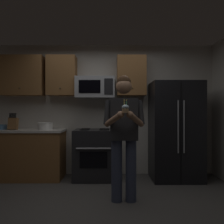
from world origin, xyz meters
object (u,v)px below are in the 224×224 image
oven_range (95,154)px  refrigerator (175,131)px  microwave (95,88)px  knife_block (13,123)px  bowl_small_colored (2,127)px  cupcake (125,109)px  person (124,130)px  bowl_large_white (45,126)px

oven_range → refrigerator: bearing=-1.5°
refrigerator → oven_range: bearing=178.5°
microwave → knife_block: size_ratio=2.31×
oven_range → bowl_small_colored: bearing=179.1°
knife_block → cupcake: cupcake is taller
oven_range → cupcake: 1.76m
refrigerator → microwave: bearing=174.0°
knife_block → person: size_ratio=0.18×
bowl_large_white → bowl_small_colored: bearing=177.9°
bowl_small_colored → microwave: bearing=3.0°
microwave → bowl_large_white: (-0.93, -0.12, -0.73)m
refrigerator → bowl_large_white: bearing=179.1°
microwave → cupcake: size_ratio=4.26×
knife_block → person: (2.00, -1.11, -0.04)m
bowl_small_colored → refrigerator: bearing=-1.2°
knife_block → bowl_large_white: knife_block is taller
person → cupcake: 0.44m
oven_range → knife_block: knife_block is taller
bowl_large_white → person: size_ratio=0.16×
cupcake → person: bearing=90.0°
refrigerator → bowl_small_colored: size_ratio=9.09×
knife_block → cupcake: bearing=-35.8°
oven_range → microwave: 1.26m
bowl_large_white → person: bearing=-38.9°
bowl_small_colored → cupcake: cupcake is taller
refrigerator → cupcake: 1.80m
oven_range → bowl_small_colored: size_ratio=4.71×
cupcake → microwave: bearing=106.9°
oven_range → refrigerator: 1.56m
knife_block → person: bearing=-29.1°
bowl_large_white → bowl_small_colored: size_ratio=1.44×
refrigerator → cupcake: (-1.02, -1.43, 0.39)m
oven_range → cupcake: size_ratio=5.36×
oven_range → refrigerator: (1.50, -0.04, 0.44)m
oven_range → bowl_large_white: size_ratio=3.27×
knife_block → person: 2.29m
microwave → refrigerator: microwave is taller
refrigerator → person: size_ratio=1.02×
microwave → bowl_large_white: bearing=-172.5°
person → bowl_large_white: bearing=141.1°
bowl_small_colored → cupcake: bearing=-33.8°
person → knife_block: bearing=150.9°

